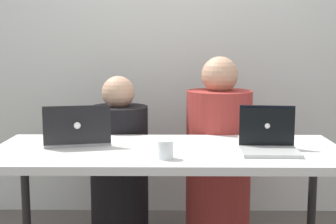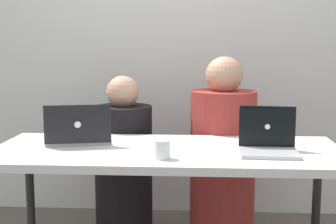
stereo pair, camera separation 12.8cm
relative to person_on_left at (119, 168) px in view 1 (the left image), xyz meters
The scene contains 8 objects.
back_wall 1.00m from the person_on_left, 60.67° to the left, with size 4.71×0.10×2.47m, color silver.
desk 0.68m from the person_on_left, 60.45° to the right, with size 1.81×0.75×0.73m.
person_on_left is the anchor object (origin of this frame).
person_on_right 0.64m from the person_on_left, ahead, with size 0.50×0.50×1.19m.
laptop_back_right 1.01m from the person_on_left, 29.14° to the right, with size 0.31×0.27×0.22m.
laptop_back_left 0.58m from the person_on_left, 109.65° to the right, with size 0.39×0.30×0.22m.
laptop_front_right 1.08m from the person_on_left, 37.67° to the right, with size 0.29×0.25×0.21m.
water_glass_center 0.89m from the person_on_left, 68.41° to the right, with size 0.08×0.08×0.09m.
Camera 1 is at (0.03, -2.36, 1.26)m, focal length 50.00 mm.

